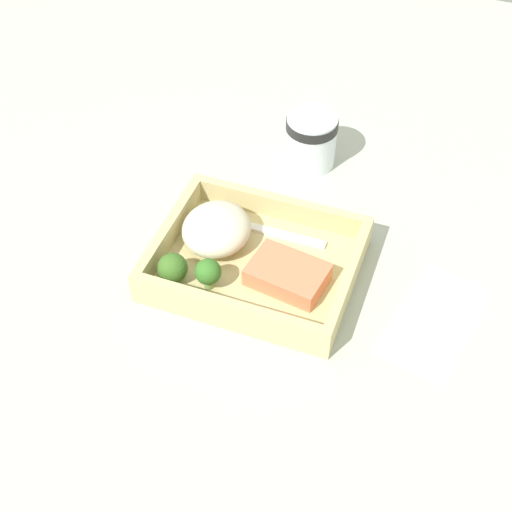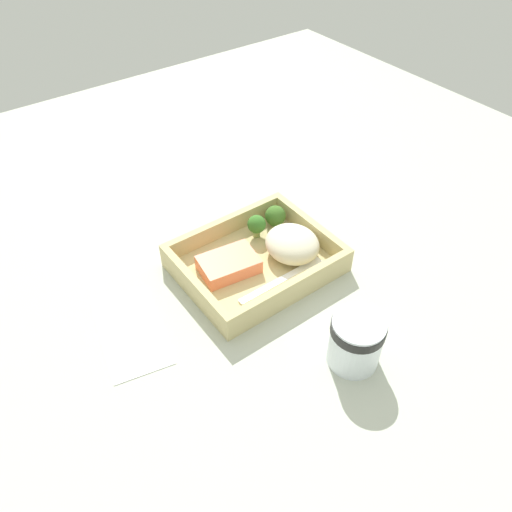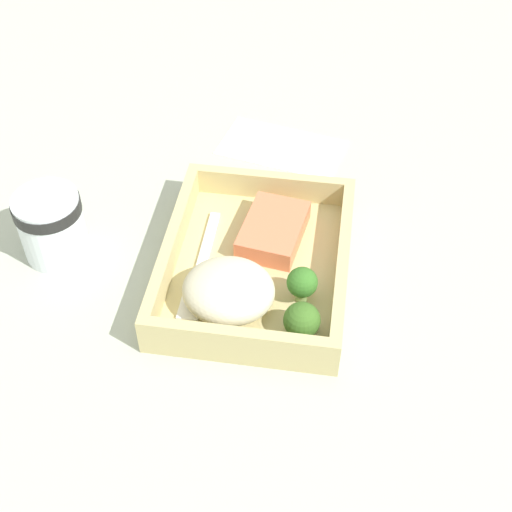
% 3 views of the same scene
% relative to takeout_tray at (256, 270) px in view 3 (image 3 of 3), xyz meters
% --- Properties ---
extents(ground_plane, '(1.60, 1.60, 0.02)m').
position_rel_takeout_tray_xyz_m(ground_plane, '(0.00, 0.00, -0.02)').
color(ground_plane, '#B4BAA8').
extents(takeout_tray, '(0.24, 0.19, 0.01)m').
position_rel_takeout_tray_xyz_m(takeout_tray, '(0.00, 0.00, 0.00)').
color(takeout_tray, '#C8B87E').
rests_on(takeout_tray, ground_plane).
extents(tray_rim, '(0.24, 0.19, 0.03)m').
position_rel_takeout_tray_xyz_m(tray_rim, '(0.00, 0.00, 0.02)').
color(tray_rim, '#C8B87E').
rests_on(tray_rim, takeout_tray).
extents(salmon_fillet, '(0.10, 0.08, 0.02)m').
position_rel_takeout_tray_xyz_m(salmon_fillet, '(-0.04, 0.01, 0.02)').
color(salmon_fillet, '#F17853').
rests_on(salmon_fillet, takeout_tray).
extents(mashed_potatoes, '(0.08, 0.09, 0.05)m').
position_rel_takeout_tray_xyz_m(mashed_potatoes, '(0.06, -0.02, 0.03)').
color(mashed_potatoes, beige).
rests_on(mashed_potatoes, takeout_tray).
extents(broccoli_floret_1, '(0.04, 0.04, 0.04)m').
position_rel_takeout_tray_xyz_m(broccoli_floret_1, '(0.08, 0.06, 0.03)').
color(broccoli_floret_1, '#85A859').
rests_on(broccoli_floret_1, takeout_tray).
extents(broccoli_floret_2, '(0.03, 0.03, 0.04)m').
position_rel_takeout_tray_xyz_m(broccoli_floret_2, '(0.04, 0.05, 0.03)').
color(broccoli_floret_2, '#819F56').
rests_on(broccoli_floret_2, takeout_tray).
extents(fork, '(0.16, 0.02, 0.00)m').
position_rel_takeout_tray_xyz_m(fork, '(0.02, -0.06, 0.01)').
color(fork, white).
rests_on(fork, takeout_tray).
extents(paper_cup, '(0.07, 0.07, 0.08)m').
position_rel_takeout_tray_xyz_m(paper_cup, '(0.00, -0.22, 0.04)').
color(paper_cup, white).
rests_on(paper_cup, ground_plane).
extents(receipt_slip, '(0.12, 0.17, 0.00)m').
position_rel_takeout_tray_xyz_m(receipt_slip, '(-0.22, -0.00, -0.00)').
color(receipt_slip, white).
rests_on(receipt_slip, ground_plane).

